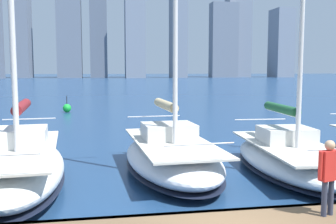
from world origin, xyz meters
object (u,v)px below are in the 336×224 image
Objects in this scene: sailboat_forest at (290,156)px; person_red_shirt at (329,170)px; channel_buoy at (67,108)px; sailboat_tan at (171,154)px; sailboat_maroon at (20,166)px.

sailboat_forest is 5.76m from person_red_shirt.
channel_buoy is (9.35, -21.57, -0.26)m from sailboat_forest.
sailboat_forest is 0.88× the size of sailboat_tan.
sailboat_forest is 4.17m from sailboat_tan.
sailboat_maroon is at bearing 2.03° from sailboat_forest.
person_red_shirt is at bearing 105.47° from channel_buoy.
sailboat_tan is (4.13, -0.62, 0.08)m from sailboat_forest.
sailboat_tan reaches higher than sailboat_forest.
sailboat_forest is 8.13× the size of channel_buoy.
sailboat_maroon is 8.71m from person_red_shirt.
person_red_shirt reaches higher than channel_buoy.
sailboat_maroon is (8.96, 0.32, 0.10)m from sailboat_forest.
person_red_shirt is (-7.06, 5.04, 0.84)m from sailboat_maroon.
sailboat_maroon is 6.53× the size of person_red_shirt.
sailboat_maroon is at bearing -35.50° from person_red_shirt.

